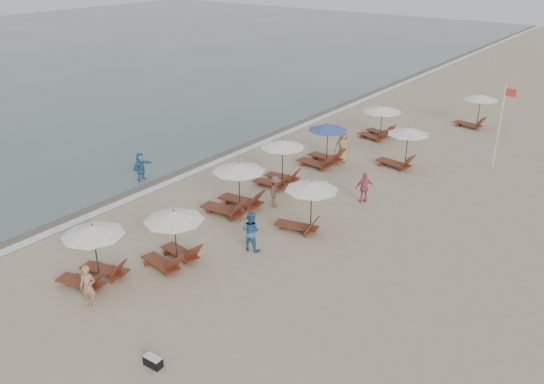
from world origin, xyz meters
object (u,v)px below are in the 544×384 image
Objects in this scene: inland_station_1 at (402,143)px; beachgoer_mid_a at (251,231)px; waterline_walker at (141,167)px; lounger_station_3 at (279,161)px; beachgoer_far_b at (343,146)px; duffel_bag at (153,361)px; inland_station_2 at (476,106)px; beachgoer_near at (88,287)px; lounger_station_2 at (235,189)px; beachgoer_far_a at (364,188)px; flag_pole_near at (500,123)px; lounger_station_5 at (379,120)px; beachgoer_mid_b at (275,192)px; lounger_station_4 at (323,146)px; lounger_station_0 at (93,253)px; lounger_station_1 at (172,236)px; inland_station_0 at (306,200)px.

beachgoer_mid_a is (-0.84, -11.82, -0.55)m from inland_station_1.
lounger_station_3 is at bearing -68.03° from waterline_walker.
duffel_bag is at bearing -113.69° from beachgoer_far_b.
inland_station_2 reaches higher than beachgoer_near.
beachgoer_far_a is (4.17, 4.36, -0.38)m from lounger_station_2.
flag_pole_near is at bearing 45.75° from beachgoer_near.
beachgoer_far_a is 11.24m from waterline_walker.
lounger_station_5 is 1.72× the size of beachgoer_mid_b.
lounger_station_4 reaches higher than lounger_station_2.
lounger_station_0 is 0.94× the size of inland_station_2.
lounger_station_0 is 0.54× the size of flag_pole_near.
lounger_station_1 is (1.30, 2.53, 0.01)m from lounger_station_0.
lounger_station_5 is 0.97× the size of inland_station_2.
lounger_station_3 is at bearing 90.23° from lounger_station_0.
lounger_station_5 is 23.02m from duffel_bag.
beachgoer_far_b is at bearing 85.39° from lounger_station_2.
duffel_bag is (4.04, -17.57, -0.77)m from beachgoer_far_b.
inland_station_0 is 0.96× the size of inland_station_1.
lounger_station_4 reaches higher than lounger_station_1.
lounger_station_3 is (-1.35, 8.58, 0.04)m from lounger_station_1.
lounger_station_4 reaches higher than beachgoer_near.
lounger_station_1 is 6.41m from beachgoer_mid_b.
flag_pole_near is (6.51, 11.00, 1.78)m from beachgoer_mid_b.
flag_pole_near reaches higher than lounger_station_2.
lounger_station_3 is 7.05m from waterline_walker.
beachgoer_near is at bearing 63.71° from beachgoer_mid_a.
lounger_station_1 reaches higher than beachgoer_near.
beachgoer_far_b is 3.27× the size of duffel_bag.
flag_pole_near reaches higher than inland_station_1.
flag_pole_near is (3.32, -6.68, 1.09)m from inland_station_2.
inland_station_0 is 0.99× the size of inland_station_2.
beachgoer_far_b is at bearing -88.08° from beachgoer_mid_a.
lounger_station_0 reaches higher than beachgoer_near.
beachgoer_far_a is (0.58, 4.04, -0.71)m from inland_station_0.
beachgoer_mid_a is at bearing -63.48° from lounger_station_3.
beachgoer_near is at bearing 169.31° from duffel_bag.
lounger_station_4 reaches higher than inland_station_0.
beachgoer_mid_a is at bearing -107.34° from inland_station_0.
lounger_station_2 is 6.05m from beachgoer_far_a.
lounger_station_0 reaches higher than beachgoer_mid_b.
lounger_station_1 is 1.01× the size of lounger_station_3.
lounger_station_2 reaches higher than lounger_station_1.
lounger_station_5 is at bearing -90.24° from beachgoer_mid_a.
lounger_station_3 reaches higher than lounger_station_5.
lounger_station_3 is at bearing -40.06° from beachgoer_far_a.
lounger_station_1 reaches higher than lounger_station_5.
beachgoer_far_b is at bearing -16.60° from beachgoer_mid_b.
inland_station_1 is 1.81× the size of waterline_walker.
beachgoer_near is 3.96m from duffel_bag.
inland_station_0 is at bearing -116.52° from beachgoer_mid_a.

